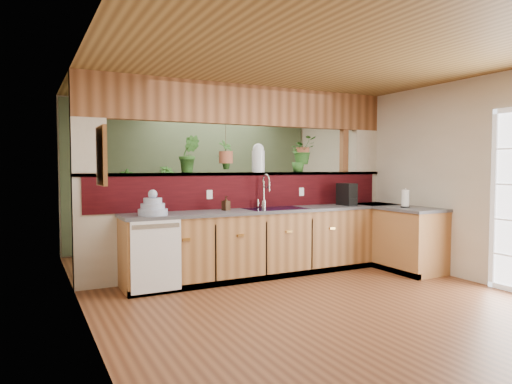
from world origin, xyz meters
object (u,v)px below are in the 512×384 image
glass_jar (258,158)px  soap_dispenser (226,203)px  faucet (265,190)px  shelving_console (151,224)px  dish_stack (153,207)px  coffee_maker (347,195)px  paper_towel (405,199)px

glass_jar → soap_dispenser: bearing=-153.8°
faucet → shelving_console: size_ratio=0.31×
dish_stack → coffee_maker: 2.91m
faucet → dish_stack: 1.66m
soap_dispenser → glass_jar: bearing=26.2°
dish_stack → glass_jar: (1.64, 0.48, 0.60)m
dish_stack → soap_dispenser: size_ratio=1.84×
glass_jar → dish_stack: bearing=-163.7°
soap_dispenser → shelving_console: 2.31m
soap_dispenser → glass_jar: glass_jar is taller
soap_dispenser → paper_towel: size_ratio=0.71×
faucet → coffee_maker: size_ratio=1.45×
dish_stack → soap_dispenser: bearing=9.4°
faucet → paper_towel: (1.77, -0.84, -0.13)m
glass_jar → shelving_console: size_ratio=0.27×
dish_stack → shelving_console: size_ratio=0.23×
faucet → coffee_maker: 1.30m
faucet → coffee_maker: (1.28, -0.19, -0.10)m
faucet → coffee_maker: faucet is taller
coffee_maker → shelving_console: coffee_maker is taller
glass_jar → shelving_console: glass_jar is taller
dish_stack → shelving_console: 2.50m
faucet → shelving_console: faucet is taller
coffee_maker → glass_jar: size_ratio=0.80×
coffee_maker → paper_towel: size_ratio=1.23×
soap_dispenser → glass_jar: size_ratio=0.46×
soap_dispenser → glass_jar: (0.64, 0.31, 0.60)m
dish_stack → glass_jar: bearing=16.3°
faucet → soap_dispenser: 0.65m
coffee_maker → shelving_console: 3.32m
paper_towel → shelving_console: 4.13m
shelving_console → glass_jar: bearing=-37.9°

